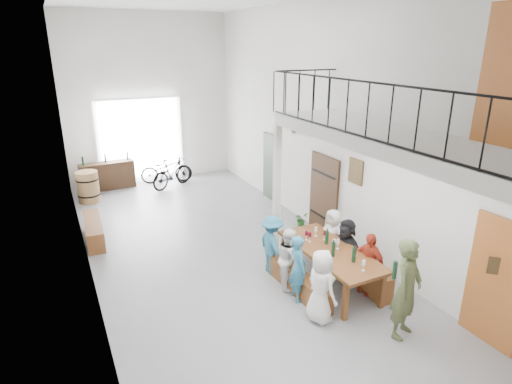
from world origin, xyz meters
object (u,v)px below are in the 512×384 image
side_bench (94,231)px  oak_barrel (88,187)px  tasting_table (330,254)px  bicycle_near (166,170)px  bench_inner (298,282)px  serving_counter (108,176)px  host_standing (407,289)px

side_bench → oak_barrel: bearing=86.2°
tasting_table → bicycle_near: bicycle_near is taller
bench_inner → serving_counter: size_ratio=1.09×
serving_counter → bicycle_near: (1.89, -0.19, 0.01)m
bench_inner → serving_counter: bearing=104.6°
oak_barrel → host_standing: size_ratio=0.55×
bench_inner → serving_counter: serving_counter is taller
side_bench → oak_barrel: oak_barrel is taller
side_bench → bicycle_near: bicycle_near is taller
oak_barrel → bicycle_near: oak_barrel is taller
serving_counter → host_standing: (3.22, -9.85, 0.41)m
bicycle_near → bench_inner: bearing=-164.3°
serving_counter → host_standing: bearing=-75.2°
bench_inner → host_standing: host_standing is taller
oak_barrel → host_standing: (3.92, -8.82, 0.38)m
bicycle_near → serving_counter: bearing=96.7°
bench_inner → serving_counter: (-2.35, 8.03, 0.23)m
host_standing → tasting_table: bearing=72.9°
serving_counter → side_bench: bearing=-106.2°
oak_barrel → serving_counter: oak_barrel is taller
tasting_table → bench_inner: tasting_table is taller
tasting_table → bicycle_near: 7.99m
serving_counter → tasting_table: bearing=-72.9°
side_bench → bicycle_near: 4.62m
bench_inner → host_standing: (0.87, -1.81, 0.64)m
bicycle_near → tasting_table: bearing=-159.6°
bicycle_near → side_bench: bearing=155.3°
bench_inner → side_bench: 5.27m
bench_inner → host_standing: size_ratio=1.08×
bench_inner → oak_barrel: oak_barrel is taller
side_bench → serving_counter: (0.89, 3.87, 0.20)m
host_standing → bicycle_near: size_ratio=0.99×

